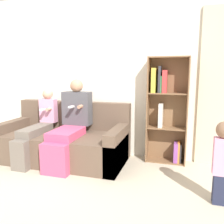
% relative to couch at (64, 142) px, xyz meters
% --- Properties ---
extents(ground_plane, '(14.00, 14.00, 0.00)m').
position_rel_couch_xyz_m(ground_plane, '(0.07, -0.56, -0.27)').
color(ground_plane, beige).
extents(back_wall, '(10.00, 0.06, 2.55)m').
position_rel_couch_xyz_m(back_wall, '(0.07, 0.50, 1.00)').
color(back_wall, silver).
rests_on(back_wall, ground_plane).
extents(couch, '(1.91, 0.93, 0.86)m').
position_rel_couch_xyz_m(couch, '(0.00, 0.00, 0.00)').
color(couch, brown).
rests_on(couch, ground_plane).
extents(adult_seated, '(0.43, 0.88, 1.22)m').
position_rel_couch_xyz_m(adult_seated, '(0.16, -0.08, 0.34)').
color(adult_seated, '#DB4C75').
rests_on(adult_seated, ground_plane).
extents(child_seated, '(0.27, 0.90, 1.07)m').
position_rel_couch_xyz_m(child_seated, '(-0.37, -0.14, 0.25)').
color(child_seated, '#70665B').
rests_on(child_seated, ground_plane).
extents(toddler_standing, '(0.18, 0.17, 0.86)m').
position_rel_couch_xyz_m(toddler_standing, '(2.13, -0.69, 0.21)').
color(toddler_standing, '#232842').
rests_on(toddler_standing, ground_plane).
extents(bookshelf, '(0.58, 0.25, 1.55)m').
position_rel_couch_xyz_m(bookshelf, '(1.49, 0.36, 0.53)').
color(bookshelf, brown).
rests_on(bookshelf, ground_plane).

